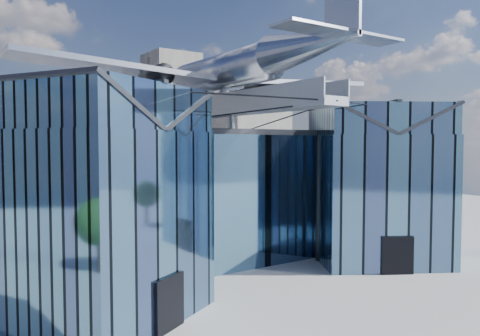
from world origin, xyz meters
TOP-DOWN VIEW (x-y plane):
  - ground_plane at (0.00, 0.00)m, footprint 120.00×120.00m
  - museum at (0.00, 5.82)m, footprint 32.88×24.50m
  - bg_towers at (1.45, 50.49)m, footprint 77.00×24.50m
  - tree_side_e at (20.14, 9.72)m, footprint 3.43×3.43m

SIDE VIEW (x-z plane):
  - ground_plane at x=0.00m, z-range 0.00..0.00m
  - tree_side_e at x=20.14m, z-range 0.80..5.33m
  - museum at x=0.00m, z-range -3.26..14.34m
  - bg_towers at x=1.45m, z-range -2.99..23.01m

